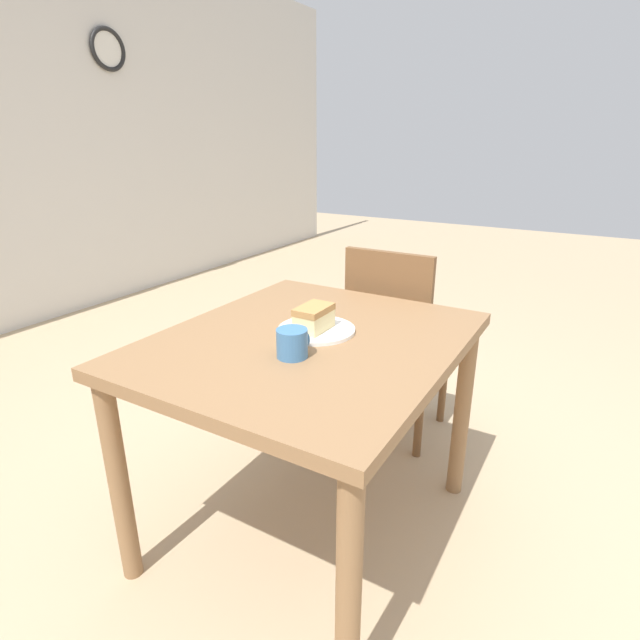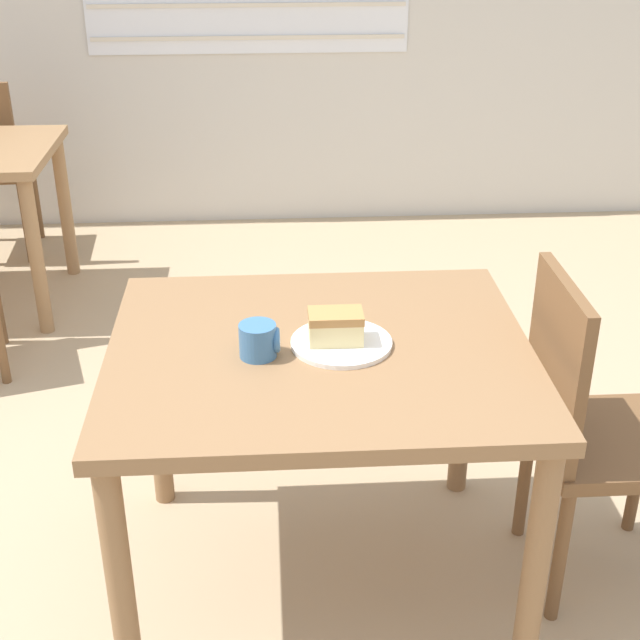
# 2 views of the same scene
# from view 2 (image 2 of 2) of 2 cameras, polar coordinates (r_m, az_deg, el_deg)

# --- Properties ---
(ground_plane) EXTENTS (14.00, 14.00, 0.00)m
(ground_plane) POSITION_cam_2_polar(r_m,az_deg,el_deg) (2.51, -2.97, -18.19)
(ground_plane) COLOR tan
(dining_table_near) EXTENTS (1.03, 0.88, 0.74)m
(dining_table_near) POSITION_cam_2_polar(r_m,az_deg,el_deg) (2.21, -0.02, -4.01)
(dining_table_near) COLOR olive
(dining_table_near) RESTS_ON ground_plane
(chair_near_window) EXTENTS (0.40, 0.40, 0.90)m
(chair_near_window) POSITION_cam_2_polar(r_m,az_deg,el_deg) (2.42, 16.99, -6.47)
(chair_near_window) COLOR brown
(chair_near_window) RESTS_ON ground_plane
(plate) EXTENTS (0.25, 0.25, 0.01)m
(plate) POSITION_cam_2_polar(r_m,az_deg,el_deg) (2.16, 1.38, -1.47)
(plate) COLOR white
(plate) RESTS_ON dining_table_near
(cake_slice) EXTENTS (0.13, 0.08, 0.08)m
(cake_slice) POSITION_cam_2_polar(r_m,az_deg,el_deg) (2.14, 1.01, -0.42)
(cake_slice) COLOR beige
(cake_slice) RESTS_ON plate
(coffee_mug) EXTENTS (0.10, 0.09, 0.08)m
(coffee_mug) POSITION_cam_2_polar(r_m,az_deg,el_deg) (2.10, -3.90, -1.31)
(coffee_mug) COLOR teal
(coffee_mug) RESTS_ON dining_table_near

